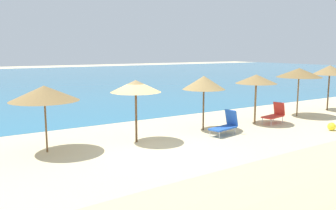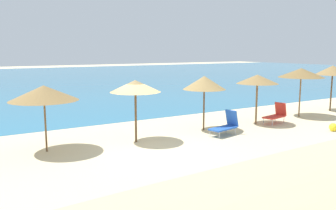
% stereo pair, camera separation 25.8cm
% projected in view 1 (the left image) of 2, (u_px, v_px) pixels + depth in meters
% --- Properties ---
extents(ground_plane, '(160.00, 160.00, 0.00)m').
position_uv_depth(ground_plane, '(146.00, 147.00, 14.42)').
color(ground_plane, beige).
extents(sea_water, '(160.00, 64.55, 0.01)m').
position_uv_depth(sea_water, '(5.00, 81.00, 45.46)').
color(sea_water, teal).
rests_on(sea_water, ground_plane).
extents(beach_umbrella_4, '(2.60, 2.60, 2.59)m').
position_uv_depth(beach_umbrella_4, '(44.00, 93.00, 13.33)').
color(beach_umbrella_4, brown).
rests_on(beach_umbrella_4, ground_plane).
extents(beach_umbrella_5, '(2.14, 2.14, 2.66)m').
position_uv_depth(beach_umbrella_5, '(136.00, 86.00, 14.81)').
color(beach_umbrella_5, brown).
rests_on(beach_umbrella_5, ground_plane).
extents(beach_umbrella_6, '(2.07, 2.07, 2.67)m').
position_uv_depth(beach_umbrella_6, '(204.00, 83.00, 17.11)').
color(beach_umbrella_6, brown).
rests_on(beach_umbrella_6, ground_plane).
extents(beach_umbrella_7, '(2.18, 2.18, 2.64)m').
position_uv_depth(beach_umbrella_7, '(256.00, 79.00, 18.60)').
color(beach_umbrella_7, brown).
rests_on(beach_umbrella_7, ground_plane).
extents(beach_umbrella_8, '(2.63, 2.63, 2.86)m').
position_uv_depth(beach_umbrella_8, '(299.00, 73.00, 20.75)').
color(beach_umbrella_8, brown).
rests_on(beach_umbrella_8, ground_plane).
extents(beach_umbrella_9, '(2.20, 2.20, 2.94)m').
position_uv_depth(beach_umbrella_9, '(330.00, 70.00, 22.78)').
color(beach_umbrella_9, brown).
rests_on(beach_umbrella_9, ground_plane).
extents(lounge_chair_0, '(1.52, 0.87, 1.09)m').
position_uv_depth(lounge_chair_0, '(275.00, 114.00, 19.10)').
color(lounge_chair_0, red).
rests_on(lounge_chair_0, ground_plane).
extents(lounge_chair_3, '(1.59, 0.91, 1.13)m').
position_uv_depth(lounge_chair_3, '(226.00, 125.00, 16.44)').
color(lounge_chair_3, blue).
rests_on(lounge_chair_3, ground_plane).
extents(beach_ball, '(0.39, 0.39, 0.39)m').
position_uv_depth(beach_ball, '(332.00, 127.00, 17.32)').
color(beach_ball, yellow).
rests_on(beach_ball, ground_plane).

